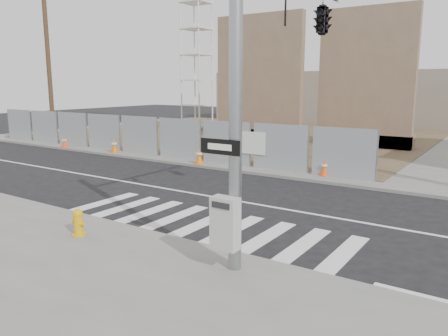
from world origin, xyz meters
The scene contains 13 objects.
ground centered at (0.00, 0.00, 0.00)m, with size 100.00×100.00×0.00m, color black.
sidewalk_far centered at (0.00, 14.00, 0.06)m, with size 50.00×20.00×0.12m, color slate.
signal_pole centered at (2.49, -2.05, 4.78)m, with size 0.96×5.87×7.00m.
chain_link_fence centered at (-10.00, 5.00, 1.12)m, with size 24.60×0.04×2.00m, color gray.
concrete_wall_left centered at (-7.00, 13.08, 3.38)m, with size 6.00×1.30×8.00m.
concrete_wall_right centered at (-0.50, 14.08, 3.38)m, with size 5.50×1.30×8.00m.
crane_tower centered at (-15.00, 17.00, 9.02)m, with size 2.60×2.60×18.15m.
utility_pole_left centered at (-18.00, 5.50, 5.20)m, with size 1.60×0.28×10.00m.
fire_hydrant centered at (-1.78, -5.28, 0.45)m, with size 0.45×0.45×0.67m.
traffic_cone_a centered at (-15.19, 4.22, 0.44)m, with size 0.37×0.37×0.66m.
traffic_cone_b centered at (-11.16, 4.44, 0.49)m, with size 0.48×0.48×0.77m.
traffic_cone_c centered at (-5.20, 4.22, 0.49)m, with size 0.42×0.42×0.77m.
traffic_cone_d centered at (0.63, 4.99, 0.44)m, with size 0.45×0.45×0.67m.
Camera 1 is at (6.96, -11.87, 3.82)m, focal length 35.00 mm.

